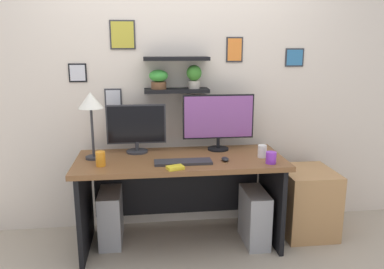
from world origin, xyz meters
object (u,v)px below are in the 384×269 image
Objects in this scene: monitor_right at (218,119)px; computer_tower_left at (111,217)px; computer_mouse at (225,159)px; coffee_mug at (271,158)px; desk at (180,180)px; computer_tower_right at (254,217)px; desk_lamp at (91,105)px; monitor_left at (136,127)px; keyboard at (183,162)px; water_cup at (101,159)px; pen_cup at (262,151)px; drawer_cabinet at (306,202)px; scissors_tray at (175,168)px.

computer_tower_left is (-0.93, -0.11, -0.79)m from monitor_right.
coffee_mug is at bearing -17.20° from computer_mouse.
computer_mouse is (0.34, -0.18, 0.22)m from desk.
coffee_mug is at bearing -71.77° from computer_tower_right.
monitor_right is at bearing 8.28° from desk_lamp.
computer_mouse is at bearing -27.67° from desk.
monitor_left is at bearing 23.90° from desk_lamp.
keyboard is at bearing -22.83° from computer_tower_left.
keyboard is 4.00× the size of water_cup.
pen_cup is (1.34, -0.13, -0.38)m from desk_lamp.
drawer_cabinet is (1.80, -0.00, -0.89)m from desk_lamp.
computer_mouse is 0.75× the size of scissors_tray.
pen_cup is (0.66, -0.12, 0.26)m from desk.
desk_lamp is 4.81× the size of water_cup.
pen_cup reaches higher than computer_tower_right.
monitor_right reaches higher than computer_tower_right.
monitor_right reaches higher than pen_cup.
drawer_cabinet is at bearing 6.60° from water_cup.
pen_cup is at bearing -41.94° from monitor_right.
scissors_tray is 0.57m from water_cup.
drawer_cabinet is (0.46, 0.13, -0.51)m from pen_cup.
computer_tower_left is at bearing 175.08° from desk.
desk is 18.45× the size of coffee_mug.
keyboard is (0.35, -0.36, -0.20)m from monitor_left.
scissors_tray is (0.28, -0.50, -0.20)m from monitor_left.
desk_lamp is (-1.03, 0.19, 0.41)m from computer_mouse.
water_cup is (-1.28, 0.09, 0.01)m from coffee_mug.
monitor_left reaches higher than drawer_cabinet.
computer_tower_left is 0.99× the size of computer_tower_right.
scissors_tray is 0.89m from computer_tower_right.
monitor_left is 1.13m from coffee_mug.
desk_lamp is at bearing 174.60° from pen_cup.
desk_lamp is 0.83m from scissors_tray.
drawer_cabinet is at bearing 33.39° from coffee_mug.
monitor_right is at bearing 25.03° from desk.
drawer_cabinet is (1.47, -0.15, -0.68)m from monitor_left.
pen_cup is at bearing -15.44° from monitor_left.
desk is 0.41m from scissors_tray.
monitor_left is at bearing 174.12° from drawer_cabinet.
water_cup is at bearing -69.31° from desk_lamp.
drawer_cabinet is (1.11, 0.21, -0.47)m from keyboard.
monitor_left is 1.09× the size of computer_tower_left.
desk_lamp is at bearing 169.52° from computer_mouse.
drawer_cabinet is 1.70m from computer_tower_left.
computer_tower_right is (1.30, -0.12, -0.95)m from desk_lamp.
keyboard is at bearing -172.70° from pen_cup.
coffee_mug is 0.20× the size of computer_tower_right.
water_cup is at bearing -176.10° from computer_tower_right.
desk_lamp is 1.62m from computer_tower_right.
monitor_left is at bearing 25.47° from computer_tower_left.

